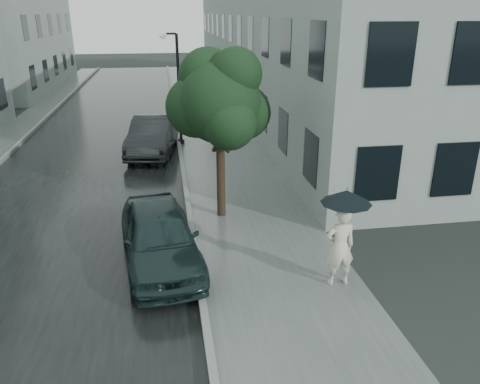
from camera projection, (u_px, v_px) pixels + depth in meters
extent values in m
plane|color=black|center=(265.00, 266.00, 10.95)|extent=(120.00, 120.00, 0.00)
cube|color=slate|center=(217.00, 137.00, 22.03)|extent=(3.50, 60.00, 0.01)
cube|color=slate|center=(178.00, 137.00, 21.73)|extent=(0.15, 60.00, 0.15)
cube|color=black|center=(101.00, 142.00, 21.24)|extent=(6.85, 60.00, 0.00)
cube|color=slate|center=(19.00, 144.00, 20.69)|extent=(0.15, 60.00, 0.15)
cube|color=gray|center=(288.00, 30.00, 28.08)|extent=(7.00, 36.00, 9.00)
cube|color=black|center=(231.00, 30.00, 27.56)|extent=(0.08, 32.40, 7.20)
cube|color=gray|center=(3.00, 33.00, 35.05)|extent=(7.00, 18.00, 8.00)
cube|color=black|center=(51.00, 33.00, 35.57)|extent=(0.08, 16.20, 6.40)
imported|color=beige|center=(340.00, 247.00, 9.91)|extent=(0.67, 0.45, 1.79)
cylinder|color=black|center=(344.00, 224.00, 9.67)|extent=(0.02, 0.02, 0.92)
cone|color=black|center=(347.00, 197.00, 9.46)|extent=(1.12, 1.12, 0.28)
cylinder|color=black|center=(347.00, 189.00, 9.40)|extent=(0.02, 0.02, 0.08)
cylinder|color=black|center=(342.00, 245.00, 9.85)|extent=(0.03, 0.03, 0.06)
cylinder|color=#332619|center=(221.00, 175.00, 13.24)|extent=(0.24, 0.24, 2.44)
sphere|color=#1A391A|center=(220.00, 102.00, 12.49)|extent=(2.21, 2.21, 2.21)
sphere|color=#1A391A|center=(243.00, 112.00, 12.95)|extent=(1.53, 1.53, 1.53)
sphere|color=#1A391A|center=(197.00, 107.00, 12.78)|extent=(1.70, 1.70, 1.70)
sphere|color=#1A391A|center=(229.00, 123.00, 12.12)|extent=(1.44, 1.44, 1.44)
sphere|color=#1A391A|center=(208.00, 77.00, 12.70)|extent=(1.61, 1.61, 1.61)
sphere|color=#1A391A|center=(236.00, 74.00, 12.12)|extent=(1.37, 1.37, 1.37)
cylinder|color=black|center=(179.00, 91.00, 20.15)|extent=(0.12, 0.12, 4.69)
cylinder|color=black|center=(181.00, 141.00, 20.96)|extent=(0.28, 0.28, 0.20)
cylinder|color=black|center=(170.00, 34.00, 19.27)|extent=(0.50, 0.11, 0.08)
sphere|color=silver|center=(163.00, 35.00, 19.26)|extent=(0.32, 0.32, 0.32)
imported|color=black|center=(160.00, 236.00, 10.80)|extent=(2.16, 4.31, 1.41)
imported|color=#222527|center=(153.00, 135.00, 19.42)|extent=(2.27, 4.75, 1.50)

